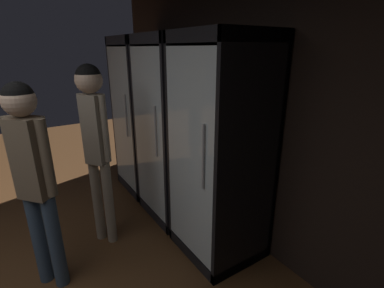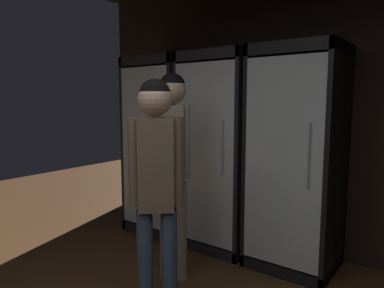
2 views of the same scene
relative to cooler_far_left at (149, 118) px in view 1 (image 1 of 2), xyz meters
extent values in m
cube|color=black|center=(1.90, 0.33, 0.44)|extent=(6.00, 0.06, 2.80)
cube|color=black|center=(0.00, 0.26, 0.03)|extent=(0.74, 0.04, 1.97)
cube|color=black|center=(-0.35, -0.05, 0.03)|extent=(0.04, 0.66, 1.97)
cube|color=black|center=(0.35, -0.05, 0.03)|extent=(0.04, 0.66, 1.97)
cube|color=black|center=(0.00, -0.05, 0.96)|extent=(0.74, 0.66, 0.10)
cube|color=black|center=(0.00, -0.05, -0.91)|extent=(0.74, 0.66, 0.10)
cube|color=white|center=(0.00, 0.23, 0.03)|extent=(0.66, 0.02, 1.73)
cube|color=silver|center=(0.00, -0.37, 0.03)|extent=(0.66, 0.02, 1.73)
cylinder|color=#B2B2B7|center=(0.22, -0.39, 0.12)|extent=(0.02, 0.02, 0.50)
cube|color=silver|center=(0.00, -0.05, -0.84)|extent=(0.64, 0.58, 0.02)
cylinder|color=#9EAD99|center=(-0.23, -0.04, -0.72)|extent=(0.08, 0.08, 0.23)
cylinder|color=#9EAD99|center=(-0.23, -0.04, -0.56)|extent=(0.03, 0.03, 0.08)
cylinder|color=beige|center=(-0.23, -0.04, -0.73)|extent=(0.08, 0.08, 0.07)
cylinder|color=#336B38|center=(-0.09, -0.03, -0.73)|extent=(0.08, 0.08, 0.21)
cylinder|color=#336B38|center=(-0.09, -0.03, -0.59)|extent=(0.03, 0.03, 0.07)
cylinder|color=#2D2D33|center=(-0.09, -0.03, -0.74)|extent=(0.08, 0.08, 0.06)
cylinder|color=gray|center=(0.08, -0.06, -0.72)|extent=(0.06, 0.06, 0.23)
cylinder|color=gray|center=(0.08, -0.06, -0.57)|extent=(0.02, 0.02, 0.06)
cylinder|color=white|center=(0.08, -0.06, -0.72)|extent=(0.06, 0.06, 0.06)
cylinder|color=gray|center=(0.23, -0.09, -0.72)|extent=(0.07, 0.07, 0.23)
cylinder|color=gray|center=(0.23, -0.09, -0.57)|extent=(0.02, 0.02, 0.07)
cylinder|color=white|center=(0.23, -0.09, -0.73)|extent=(0.07, 0.07, 0.07)
cube|color=silver|center=(0.00, -0.05, -0.27)|extent=(0.64, 0.58, 0.02)
cylinder|color=gray|center=(-0.21, -0.06, -0.16)|extent=(0.07, 0.07, 0.20)
cylinder|color=gray|center=(-0.21, -0.06, -0.02)|extent=(0.02, 0.02, 0.08)
cylinder|color=#2D2D33|center=(-0.21, -0.06, -0.18)|extent=(0.07, 0.07, 0.08)
cylinder|color=#9EAD99|center=(0.01, -0.04, -0.14)|extent=(0.06, 0.06, 0.24)
cylinder|color=#9EAD99|center=(0.01, -0.04, 0.03)|extent=(0.02, 0.02, 0.09)
cylinder|color=#2D2D33|center=(0.01, -0.04, -0.16)|extent=(0.06, 0.06, 0.07)
cylinder|color=#336B38|center=(0.22, 0.00, -0.16)|extent=(0.08, 0.08, 0.19)
cylinder|color=#336B38|center=(0.22, 0.00, -0.03)|extent=(0.02, 0.02, 0.08)
cylinder|color=#B2332D|center=(0.22, 0.00, -0.18)|extent=(0.08, 0.08, 0.07)
cube|color=silver|center=(0.00, -0.05, 0.31)|extent=(0.64, 0.58, 0.02)
cylinder|color=gray|center=(-0.25, -0.09, 0.42)|extent=(0.06, 0.06, 0.21)
cylinder|color=gray|center=(-0.25, -0.09, 0.56)|extent=(0.02, 0.02, 0.07)
cylinder|color=#B2332D|center=(-0.25, -0.09, 0.41)|extent=(0.07, 0.07, 0.06)
cylinder|color=#336B38|center=(-0.09, -0.03, 0.41)|extent=(0.08, 0.08, 0.19)
cylinder|color=#336B38|center=(-0.09, -0.03, 0.54)|extent=(0.03, 0.03, 0.07)
cylinder|color=#2D2D33|center=(-0.09, -0.03, 0.40)|extent=(0.08, 0.08, 0.06)
cylinder|color=gray|center=(0.08, -0.06, 0.41)|extent=(0.06, 0.06, 0.19)
cylinder|color=gray|center=(0.08, -0.06, 0.56)|extent=(0.02, 0.02, 0.10)
cylinder|color=beige|center=(0.08, -0.06, 0.41)|extent=(0.06, 0.06, 0.06)
cylinder|color=brown|center=(0.24, -0.05, 0.42)|extent=(0.08, 0.08, 0.21)
cylinder|color=brown|center=(0.24, -0.05, 0.57)|extent=(0.03, 0.03, 0.08)
cylinder|color=white|center=(0.24, -0.05, 0.39)|extent=(0.08, 0.08, 0.08)
cube|color=black|center=(0.78, 0.26, 0.03)|extent=(0.74, 0.04, 1.97)
cube|color=black|center=(0.43, -0.05, 0.03)|extent=(0.04, 0.66, 1.97)
cube|color=black|center=(1.13, -0.05, 0.03)|extent=(0.04, 0.66, 1.97)
cube|color=black|center=(0.78, -0.05, 0.96)|extent=(0.74, 0.66, 0.10)
cube|color=black|center=(0.78, -0.05, -0.91)|extent=(0.74, 0.66, 0.10)
cube|color=white|center=(0.78, 0.23, 0.03)|extent=(0.66, 0.02, 1.73)
cube|color=silver|center=(0.78, -0.37, 0.03)|extent=(0.66, 0.02, 1.73)
cylinder|color=#B2B2B7|center=(1.00, -0.39, 0.12)|extent=(0.02, 0.02, 0.50)
cube|color=silver|center=(0.78, -0.05, -0.84)|extent=(0.64, 0.58, 0.02)
cylinder|color=brown|center=(0.53, -0.01, -0.73)|extent=(0.07, 0.07, 0.21)
cylinder|color=brown|center=(0.53, -0.01, -0.58)|extent=(0.03, 0.03, 0.10)
cylinder|color=#2D2D33|center=(0.53, -0.01, -0.74)|extent=(0.08, 0.08, 0.06)
cylinder|color=#9EAD99|center=(0.71, -0.06, -0.72)|extent=(0.07, 0.07, 0.23)
cylinder|color=#9EAD99|center=(0.71, -0.06, -0.58)|extent=(0.02, 0.02, 0.06)
cylinder|color=#B2332D|center=(0.71, -0.06, -0.74)|extent=(0.07, 0.07, 0.07)
cylinder|color=black|center=(0.87, -0.10, -0.73)|extent=(0.07, 0.07, 0.20)
cylinder|color=black|center=(0.87, -0.10, -0.59)|extent=(0.02, 0.02, 0.08)
cylinder|color=white|center=(0.87, -0.10, -0.73)|extent=(0.07, 0.07, 0.07)
cylinder|color=#9EAD99|center=(1.02, -0.08, -0.74)|extent=(0.08, 0.08, 0.19)
cylinder|color=#9EAD99|center=(1.02, -0.08, -0.60)|extent=(0.02, 0.02, 0.08)
cylinder|color=tan|center=(1.02, -0.08, -0.73)|extent=(0.08, 0.08, 0.06)
cube|color=silver|center=(0.78, -0.05, -0.27)|extent=(0.64, 0.58, 0.02)
cylinder|color=#336B38|center=(0.57, -0.09, -0.16)|extent=(0.08, 0.08, 0.20)
cylinder|color=#336B38|center=(0.57, -0.09, -0.03)|extent=(0.02, 0.02, 0.06)
cylinder|color=tan|center=(0.57, -0.09, -0.19)|extent=(0.08, 0.08, 0.05)
cylinder|color=#336B38|center=(0.78, -0.04, -0.16)|extent=(0.06, 0.06, 0.20)
cylinder|color=#336B38|center=(0.78, -0.04, -0.03)|extent=(0.02, 0.02, 0.07)
cylinder|color=#B2332D|center=(0.78, -0.04, -0.17)|extent=(0.07, 0.07, 0.07)
cylinder|color=#336B38|center=(0.99, -0.05, -0.15)|extent=(0.06, 0.06, 0.22)
cylinder|color=#336B38|center=(0.99, -0.05, 0.00)|extent=(0.02, 0.02, 0.08)
cylinder|color=#2D2D33|center=(0.99, -0.05, -0.16)|extent=(0.06, 0.06, 0.07)
cube|color=silver|center=(0.78, -0.05, 0.31)|extent=(0.64, 0.58, 0.02)
cylinder|color=#194723|center=(0.56, -0.04, 0.43)|extent=(0.06, 0.06, 0.24)
cylinder|color=#194723|center=(0.56, -0.04, 0.60)|extent=(0.02, 0.02, 0.10)
cylinder|color=beige|center=(0.56, -0.04, 0.43)|extent=(0.06, 0.06, 0.07)
cylinder|color=brown|center=(0.77, -0.04, 0.42)|extent=(0.08, 0.08, 0.20)
cylinder|color=brown|center=(0.77, -0.04, 0.57)|extent=(0.03, 0.03, 0.10)
cylinder|color=#B2332D|center=(0.77, -0.04, 0.39)|extent=(0.08, 0.08, 0.06)
cylinder|color=brown|center=(1.00, -0.02, 0.41)|extent=(0.07, 0.07, 0.20)
cylinder|color=brown|center=(1.00, -0.02, 0.55)|extent=(0.02, 0.02, 0.08)
cylinder|color=#B2332D|center=(1.00, -0.02, 0.41)|extent=(0.08, 0.08, 0.06)
cube|color=black|center=(1.56, 0.26, 0.03)|extent=(0.74, 0.04, 1.97)
cube|color=black|center=(1.21, -0.05, 0.03)|extent=(0.04, 0.66, 1.97)
cube|color=black|center=(1.91, -0.05, 0.03)|extent=(0.04, 0.66, 1.97)
cube|color=black|center=(1.56, -0.05, 0.96)|extent=(0.74, 0.66, 0.10)
cube|color=black|center=(1.56, -0.05, -0.91)|extent=(0.74, 0.66, 0.10)
cube|color=white|center=(1.56, 0.23, 0.03)|extent=(0.66, 0.02, 1.73)
cube|color=silver|center=(1.56, -0.37, 0.03)|extent=(0.66, 0.02, 1.73)
cylinder|color=#B2B2B7|center=(1.78, -0.39, 0.12)|extent=(0.02, 0.02, 0.50)
cube|color=silver|center=(1.56, -0.05, -0.84)|extent=(0.64, 0.58, 0.02)
cylinder|color=gray|center=(1.41, -0.07, -0.74)|extent=(0.07, 0.07, 0.19)
cylinder|color=gray|center=(1.41, -0.07, -0.60)|extent=(0.02, 0.02, 0.08)
cylinder|color=#B2332D|center=(1.41, -0.07, -0.76)|extent=(0.07, 0.07, 0.06)
cylinder|color=#9EAD99|center=(1.71, -0.04, -0.74)|extent=(0.08, 0.08, 0.18)
cylinder|color=#9EAD99|center=(1.71, -0.04, -0.60)|extent=(0.03, 0.03, 0.09)
cylinder|color=tan|center=(1.71, -0.04, -0.75)|extent=(0.08, 0.08, 0.05)
cube|color=silver|center=(1.56, -0.05, -0.27)|extent=(0.64, 0.58, 0.02)
cylinder|color=#336B38|center=(1.33, -0.09, -0.15)|extent=(0.07, 0.07, 0.21)
cylinder|color=#336B38|center=(1.33, -0.09, -0.02)|extent=(0.03, 0.03, 0.07)
cylinder|color=#B2332D|center=(1.33, -0.09, -0.17)|extent=(0.07, 0.07, 0.06)
cylinder|color=brown|center=(1.47, -0.02, -0.16)|extent=(0.07, 0.07, 0.20)
cylinder|color=brown|center=(1.47, -0.02, -0.03)|extent=(0.02, 0.02, 0.06)
cylinder|color=beige|center=(1.47, -0.02, -0.19)|extent=(0.08, 0.08, 0.07)
cylinder|color=black|center=(1.65, -0.08, -0.14)|extent=(0.07, 0.07, 0.23)
cylinder|color=black|center=(1.65, -0.08, 0.01)|extent=(0.03, 0.03, 0.08)
cylinder|color=white|center=(1.65, -0.08, -0.13)|extent=(0.07, 0.07, 0.06)
cylinder|color=brown|center=(1.81, -0.01, -0.15)|extent=(0.08, 0.08, 0.22)
cylinder|color=brown|center=(1.81, -0.01, 0.00)|extent=(0.03, 0.03, 0.07)
cylinder|color=beige|center=(1.81, -0.01, -0.17)|extent=(0.08, 0.08, 0.07)
cube|color=silver|center=(1.56, -0.05, 0.31)|extent=(0.64, 0.58, 0.02)
cylinder|color=brown|center=(1.32, -0.05, 0.41)|extent=(0.08, 0.08, 0.19)
cylinder|color=brown|center=(1.32, -0.05, 0.55)|extent=(0.02, 0.02, 0.09)
cylinder|color=tan|center=(1.32, -0.05, 0.39)|extent=(0.08, 0.08, 0.06)
cylinder|color=black|center=(1.47, -0.02, 0.41)|extent=(0.07, 0.07, 0.20)
cylinder|color=black|center=(1.47, -0.02, 0.55)|extent=(0.03, 0.03, 0.07)
cylinder|color=#2D2D33|center=(1.47, -0.02, 0.42)|extent=(0.08, 0.08, 0.06)
cylinder|color=gray|center=(1.65, -0.08, 0.41)|extent=(0.07, 0.07, 0.18)
cylinder|color=gray|center=(1.65, -0.08, 0.54)|extent=(0.02, 0.02, 0.09)
cylinder|color=#B2332D|center=(1.65, -0.08, 0.38)|extent=(0.08, 0.08, 0.06)
cylinder|color=#336B38|center=(1.80, -0.01, 0.43)|extent=(0.06, 0.06, 0.24)
cylinder|color=#336B38|center=(1.80, -0.01, 0.60)|extent=(0.02, 0.02, 0.09)
cylinder|color=#B2332D|center=(1.80, -0.01, 0.44)|extent=(0.07, 0.07, 0.06)
cylinder|color=gray|center=(0.80, -0.95, -0.54)|extent=(0.09, 0.09, 0.84)
cylinder|color=gray|center=(0.91, -0.87, -0.54)|extent=(0.09, 0.09, 0.84)
cube|color=gray|center=(0.85, -0.91, 0.19)|extent=(0.23, 0.22, 0.63)
cylinder|color=gray|center=(0.76, -0.98, 0.21)|extent=(0.06, 0.06, 0.60)
cylinder|color=gray|center=(0.95, -0.85, 0.21)|extent=(0.06, 0.06, 0.60)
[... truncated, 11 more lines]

